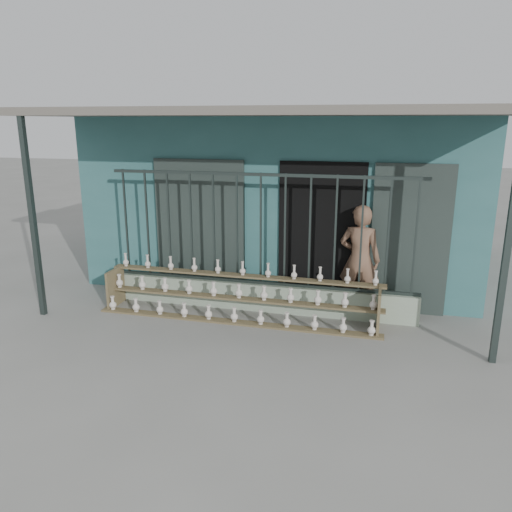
# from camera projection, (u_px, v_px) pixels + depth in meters

# --- Properties ---
(ground) EXTENTS (60.00, 60.00, 0.00)m
(ground) POSITION_uv_depth(u_px,v_px,m) (239.00, 342.00, 7.03)
(ground) COLOR slate
(workshop_building) EXTENTS (7.40, 6.60, 3.21)m
(workshop_building) POSITION_uv_depth(u_px,v_px,m) (294.00, 189.00, 10.56)
(workshop_building) COLOR #2C5D5E
(workshop_building) RESTS_ON ground
(parapet_wall) EXTENTS (5.00, 0.20, 0.45)m
(parapet_wall) POSITION_uv_depth(u_px,v_px,m) (261.00, 297.00, 8.18)
(parapet_wall) COLOR #91A38B
(parapet_wall) RESTS_ON ground
(security_fence) EXTENTS (5.00, 0.04, 1.80)m
(security_fence) POSITION_uv_depth(u_px,v_px,m) (261.00, 230.00, 7.89)
(security_fence) COLOR #283330
(security_fence) RESTS_ON parapet_wall
(shelf_rack) EXTENTS (4.50, 0.68, 0.85)m
(shelf_rack) POSITION_uv_depth(u_px,v_px,m) (238.00, 296.00, 7.82)
(shelf_rack) COLOR brown
(shelf_rack) RESTS_ON ground
(elderly_woman) EXTENTS (0.70, 0.51, 1.78)m
(elderly_woman) POSITION_uv_depth(u_px,v_px,m) (360.00, 260.00, 7.90)
(elderly_woman) COLOR brown
(elderly_woman) RESTS_ON ground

